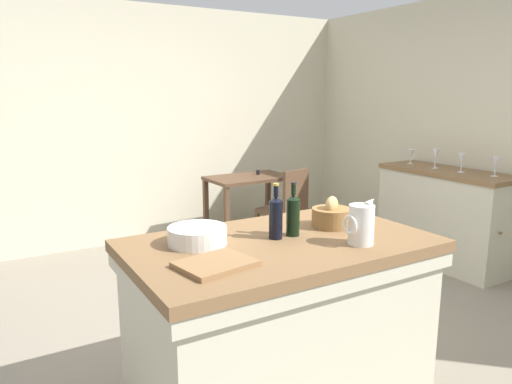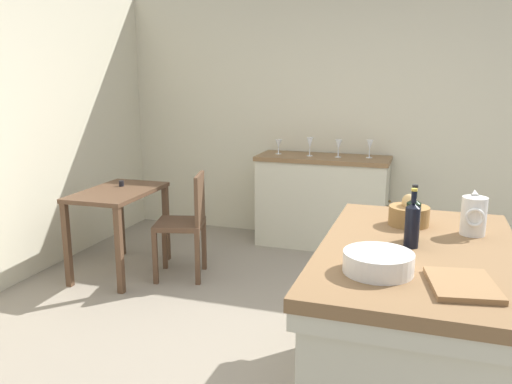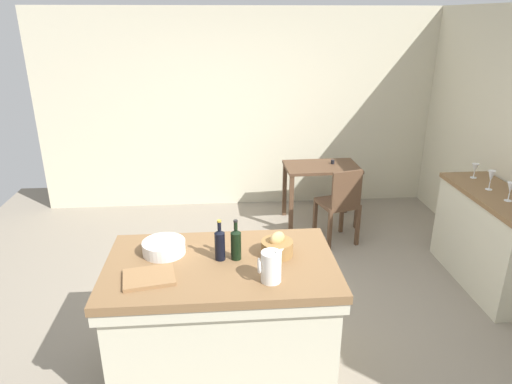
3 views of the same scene
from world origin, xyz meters
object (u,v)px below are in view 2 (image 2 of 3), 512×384
Objects in this scene: wash_bowl at (378,262)px; wine_bottle_dark at (413,218)px; wooden_chair at (186,221)px; cutting_board at (462,285)px; wine_glass_far_left at (370,146)px; wine_glass_middle at (310,143)px; wine_bottle_amber at (412,224)px; island_table at (413,326)px; wine_glass_right at (278,144)px; side_cabinet at (322,201)px; wine_glass_left at (338,145)px; bread_basket at (409,214)px; writing_desk at (118,204)px; pitcher at (474,215)px.

wine_bottle_dark is (0.50, -0.12, 0.07)m from wash_bowl.
wine_bottle_dark is (-1.24, -1.89, 0.52)m from wooden_chair.
wooden_chair is 2.81m from cutting_board.
wine_glass_far_left is 0.59m from wine_glass_middle.
wine_bottle_amber is (-0.11, 0.00, 0.00)m from wine_bottle_dark.
wine_glass_right is (2.59, 1.46, 0.55)m from island_table.
wine_glass_far_left is at bearing -84.15° from side_cabinet.
wine_glass_right is at bearing 88.28° from wine_glass_left.
wine_glass_far_left is (3.03, 0.38, 0.10)m from wash_bowl.
bread_basket is at bearing 16.01° from cutting_board.
writing_desk is at bearing 63.61° from island_table.
island_table is 2.77m from side_cabinet.
island_table is 0.66m from pitcher.
wine_glass_right is (0.03, 0.34, -0.03)m from wine_glass_middle.
cutting_board is at bearing -154.61° from wine_bottle_amber.
wooden_chair is at bearing 45.34° from wash_bowl.
wash_bowl is at bearing 173.37° from bread_basket.
wash_bowl is 1.72× the size of wine_glass_left.
island_table is 7.04× the size of bread_basket.
wine_bottle_dark reaches higher than cutting_board.
wine_glass_left is (2.18, 0.77, 0.08)m from bread_basket.
writing_desk is 3.71× the size of pitcher.
island_table is at bearing 20.97° from cutting_board.
wooden_chair is 1.43m from wine_glass_right.
wine_bottle_dark is at bearing -156.09° from wine_glass_middle.
bread_basket is 1.26× the size of wine_glass_far_left.
side_cabinet reaches higher than island_table.
writing_desk is at bearing 57.64° from cutting_board.
pitcher is 0.44m from wine_bottle_amber.
wine_glass_left is (2.47, 0.80, 0.03)m from wine_bottle_dark.
bread_basket is 1.18× the size of wine_glass_middle.
pitcher is 1.38× the size of wine_glass_far_left.
pitcher reaches higher than island_table.
cutting_board is 2.15× the size of wine_glass_right.
side_cabinet is at bearing 28.87° from pitcher.
wooden_chair is 1.55m from wine_glass_middle.
wine_glass_left is at bearing 101.06° from wine_glass_far_left.
writing_desk is at bearing 98.42° from wooden_chair.
wine_glass_far_left is 0.30m from wine_glass_left.
wine_glass_far_left is at bearing 7.17° from wash_bowl.
pitcher reaches higher than wooden_chair.
wine_bottle_amber is at bearing 96.15° from island_table.
wine_bottle_amber is 1.69× the size of wine_glass_left.
wine_glass_right is (-0.04, 0.92, -0.02)m from wine_glass_far_left.
wine_glass_right is (1.24, -0.47, 0.53)m from wooden_chair.
wine_glass_left is 0.29m from wine_glass_middle.
wine_glass_right reaches higher than cutting_board.
wine_glass_left is at bearing 18.54° from cutting_board.
side_cabinet reaches higher than cutting_board.
side_cabinet is 2.65m from pitcher.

